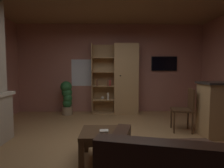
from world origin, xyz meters
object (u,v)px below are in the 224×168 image
Objects in this scene: table_book_0 at (104,131)px; dining_chair at (186,107)px; coffee_table at (103,137)px; potted_floor_plant at (67,97)px; wall_mounted_tv at (164,64)px; bookshelf_cabinet at (123,79)px.

dining_chair is at bearing 35.59° from table_book_0.
table_book_0 reaches higher than coffee_table.
coffee_table is 2.12m from dining_chair.
coffee_table is 0.68× the size of dining_chair.
potted_floor_plant is at bearing 113.08° from table_book_0.
table_book_0 is 3.76m from wall_mounted_tv.
potted_floor_plant is 1.25× the size of wall_mounted_tv.
bookshelf_cabinet is 16.80× the size of table_book_0.
potted_floor_plant reaches higher than coffee_table.
wall_mounted_tv is (1.82, 3.11, 1.09)m from table_book_0.
coffee_table is at bearing -67.07° from potted_floor_plant.
bookshelf_cabinet is 2.11× the size of potted_floor_plant.
bookshelf_cabinet is 3.00m from table_book_0.
wall_mounted_tv reaches higher than table_book_0.
table_book_0 is at bearing -55.69° from coffee_table.
table_book_0 is 0.16× the size of wall_mounted_tv.
bookshelf_cabinet reaches higher than potted_floor_plant.
table_book_0 is at bearing -120.32° from wall_mounted_tv.
table_book_0 is 3.01m from potted_floor_plant.
dining_chair is at bearing -28.02° from potted_floor_plant.
table_book_0 is (-0.50, -2.90, -0.61)m from bookshelf_cabinet.
coffee_table is 0.63× the size of potted_floor_plant.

